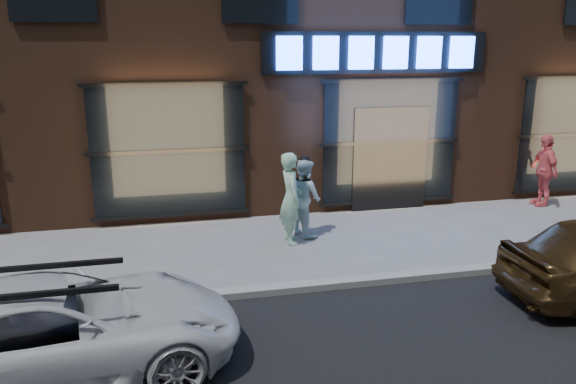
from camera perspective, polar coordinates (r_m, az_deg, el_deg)
name	(u,v)px	position (r m, az deg, el deg)	size (l,w,h in m)	color
ground	(476,273)	(10.24, 18.53, -7.84)	(90.00, 90.00, 0.00)	slate
curb	(476,270)	(10.22, 18.56, -7.53)	(60.00, 0.25, 0.12)	gray
man_bowtie	(291,198)	(10.86, 0.28, -0.65)	(0.66, 0.43, 1.81)	#A9DEC4
man_cap	(304,197)	(11.35, 1.68, -0.53)	(0.77, 0.60, 1.59)	silver
passerby	(544,170)	(14.74, 24.56, 2.02)	(1.01, 0.42, 1.72)	#F76568
white_suv	(54,331)	(7.24, -22.68, -12.89)	(2.00, 4.34, 1.21)	silver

